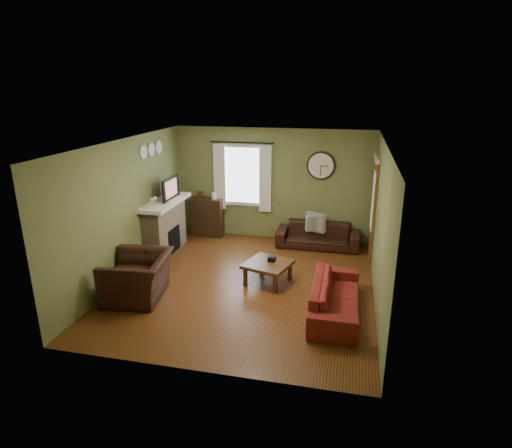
% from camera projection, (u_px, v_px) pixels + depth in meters
% --- Properties ---
extents(floor, '(4.60, 5.20, 0.00)m').
position_uv_depth(floor, '(246.00, 284.00, 7.95)').
color(floor, '#572E12').
rests_on(floor, ground).
extents(ceiling, '(4.60, 5.20, 0.00)m').
position_uv_depth(ceiling, '(245.00, 143.00, 7.14)').
color(ceiling, white).
rests_on(ceiling, ground).
extents(wall_left, '(0.00, 5.20, 2.60)m').
position_uv_depth(wall_left, '(127.00, 209.00, 8.02)').
color(wall_left, olive).
rests_on(wall_left, ground).
extents(wall_right, '(0.00, 5.20, 2.60)m').
position_uv_depth(wall_right, '(380.00, 226.00, 7.07)').
color(wall_right, olive).
rests_on(wall_right, ground).
extents(wall_back, '(4.60, 0.00, 2.60)m').
position_uv_depth(wall_back, '(273.00, 185.00, 9.95)').
color(wall_back, olive).
rests_on(wall_back, ground).
extents(wall_front, '(4.60, 0.00, 2.60)m').
position_uv_depth(wall_front, '(193.00, 280.00, 5.14)').
color(wall_front, olive).
rests_on(wall_front, ground).
extents(fireplace, '(0.40, 1.40, 1.10)m').
position_uv_depth(fireplace, '(165.00, 228.00, 9.28)').
color(fireplace, '#9E8266').
rests_on(fireplace, floor).
extents(firebox, '(0.04, 0.60, 0.55)m').
position_uv_depth(firebox, '(174.00, 240.00, 9.32)').
color(firebox, black).
rests_on(firebox, fireplace).
extents(mantel, '(0.58, 1.60, 0.08)m').
position_uv_depth(mantel, '(164.00, 202.00, 9.09)').
color(mantel, white).
rests_on(mantel, fireplace).
extents(tv, '(0.08, 0.60, 0.35)m').
position_uv_depth(tv, '(168.00, 191.00, 9.16)').
color(tv, black).
rests_on(tv, mantel).
extents(tv_screen, '(0.02, 0.62, 0.36)m').
position_uv_depth(tv_screen, '(171.00, 188.00, 9.13)').
color(tv_screen, '#994C3F').
rests_on(tv_screen, mantel).
extents(medallion_left, '(0.28, 0.28, 0.03)m').
position_uv_depth(medallion_left, '(143.00, 152.00, 8.46)').
color(medallion_left, white).
rests_on(medallion_left, wall_left).
extents(medallion_mid, '(0.28, 0.28, 0.03)m').
position_uv_depth(medallion_mid, '(151.00, 150.00, 8.79)').
color(medallion_mid, white).
rests_on(medallion_mid, wall_left).
extents(medallion_right, '(0.28, 0.28, 0.03)m').
position_uv_depth(medallion_right, '(159.00, 147.00, 9.11)').
color(medallion_right, white).
rests_on(medallion_right, wall_left).
extents(window_pane, '(1.00, 0.02, 1.30)m').
position_uv_depth(window_pane, '(243.00, 175.00, 10.02)').
color(window_pane, silver).
rests_on(window_pane, wall_back).
extents(curtain_rod, '(0.03, 0.03, 1.50)m').
position_uv_depth(curtain_rod, '(242.00, 143.00, 9.69)').
color(curtain_rod, black).
rests_on(curtain_rod, wall_back).
extents(curtain_left, '(0.28, 0.04, 1.55)m').
position_uv_depth(curtain_left, '(219.00, 177.00, 10.06)').
color(curtain_left, white).
rests_on(curtain_left, wall_back).
extents(curtain_right, '(0.28, 0.04, 1.55)m').
position_uv_depth(curtain_right, '(265.00, 179.00, 9.83)').
color(curtain_right, white).
rests_on(curtain_right, wall_back).
extents(wall_clock, '(0.64, 0.06, 0.64)m').
position_uv_depth(wall_clock, '(321.00, 166.00, 9.52)').
color(wall_clock, white).
rests_on(wall_clock, wall_back).
extents(door, '(0.05, 0.90, 2.10)m').
position_uv_depth(door, '(373.00, 210.00, 8.86)').
color(door, brown).
rests_on(door, floor).
extents(bookshelf, '(0.78, 0.33, 0.93)m').
position_uv_depth(bookshelf, '(207.00, 217.00, 10.37)').
color(bookshelf, black).
rests_on(bookshelf, floor).
extents(book, '(0.30, 0.31, 0.02)m').
position_uv_depth(book, '(207.00, 194.00, 10.45)').
color(book, '#482D19').
rests_on(book, bookshelf).
extents(sofa_brown, '(1.84, 0.72, 0.54)m').
position_uv_depth(sofa_brown, '(318.00, 235.00, 9.69)').
color(sofa_brown, black).
rests_on(sofa_brown, floor).
extents(pillow_left, '(0.46, 0.30, 0.44)m').
position_uv_depth(pillow_left, '(316.00, 222.00, 9.69)').
color(pillow_left, '#919794').
rests_on(pillow_left, sofa_brown).
extents(pillow_right, '(0.40, 0.25, 0.38)m').
position_uv_depth(pillow_right, '(314.00, 223.00, 9.65)').
color(pillow_right, '#919794').
rests_on(pillow_right, sofa_brown).
extents(sofa_red, '(0.75, 1.91, 0.56)m').
position_uv_depth(sofa_red, '(336.00, 297.00, 6.88)').
color(sofa_red, maroon).
rests_on(sofa_red, floor).
extents(armchair, '(1.18, 1.30, 0.76)m').
position_uv_depth(armchair, '(138.00, 277.00, 7.35)').
color(armchair, black).
rests_on(armchair, floor).
extents(coffee_table, '(0.96, 0.96, 0.41)m').
position_uv_depth(coffee_table, '(268.00, 273.00, 7.93)').
color(coffee_table, '#482D19').
rests_on(coffee_table, floor).
extents(tissue_box, '(0.14, 0.14, 0.10)m').
position_uv_depth(tissue_box, '(272.00, 262.00, 7.92)').
color(tissue_box, black).
rests_on(tissue_box, coffee_table).
extents(wine_glass_a, '(0.08, 0.08, 0.22)m').
position_uv_depth(wine_glass_a, '(152.00, 203.00, 8.48)').
color(wine_glass_a, white).
rests_on(wine_glass_a, mantel).
extents(wine_glass_b, '(0.07, 0.07, 0.20)m').
position_uv_depth(wine_glass_b, '(155.00, 202.00, 8.62)').
color(wine_glass_b, white).
rests_on(wine_glass_b, mantel).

